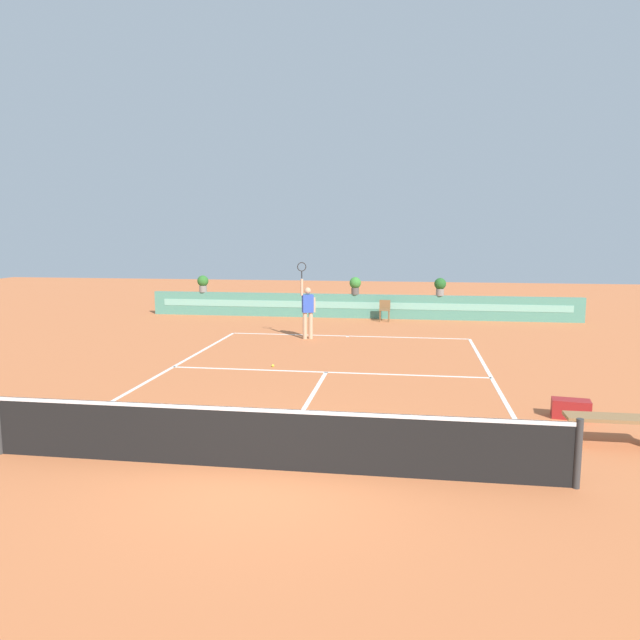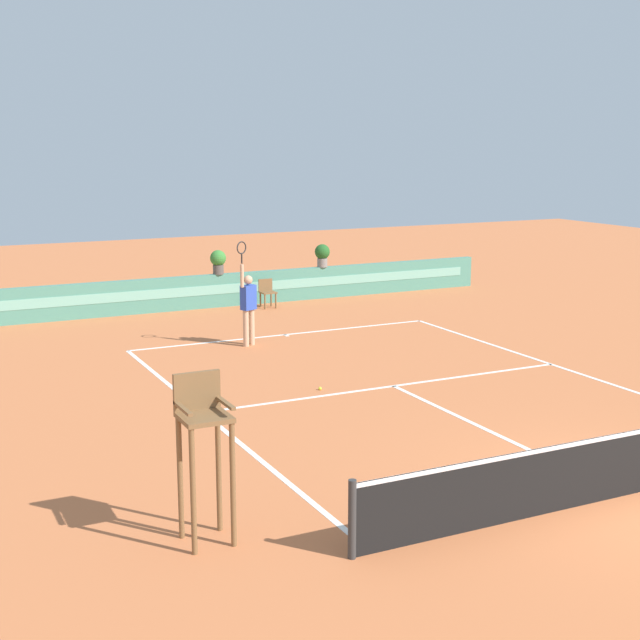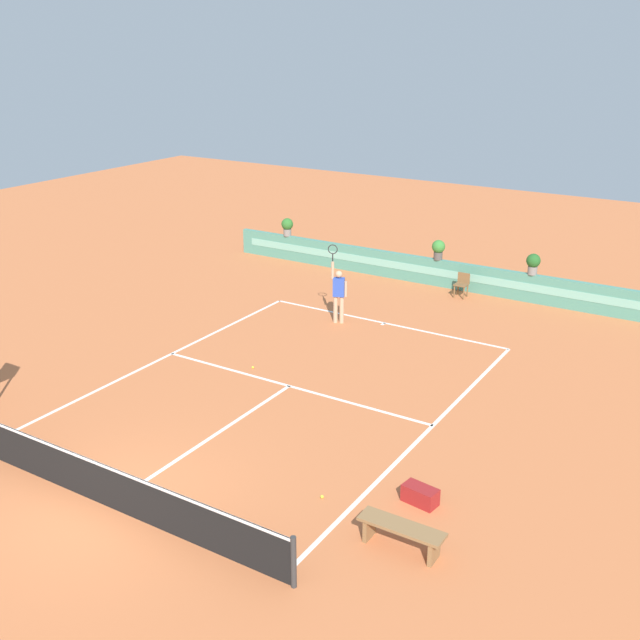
{
  "view_description": "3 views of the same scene",
  "coord_description": "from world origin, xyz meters",
  "px_view_note": "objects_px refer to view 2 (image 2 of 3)",
  "views": [
    {
      "loc": [
        2.04,
        -8.29,
        3.51
      ],
      "look_at": [
        -0.51,
        8.77,
        1.0
      ],
      "focal_mm": 33.32,
      "sensor_mm": 36.0,
      "label": 1
    },
    {
      "loc": [
        -9.17,
        -8.8,
        4.95
      ],
      "look_at": [
        -0.51,
        8.77,
        1.0
      ],
      "focal_mm": 50.2,
      "sensor_mm": 36.0,
      "label": 2
    },
    {
      "loc": [
        10.21,
        -8.52,
        8.67
      ],
      "look_at": [
        -0.51,
        8.77,
        1.0
      ],
      "focal_mm": 42.5,
      "sensor_mm": 36.0,
      "label": 3
    }
  ],
  "objects_px": {
    "ball_kid_chair": "(267,292)",
    "potted_plant_centre": "(218,260)",
    "umpire_chair": "(203,438)",
    "tennis_ball_mid_court": "(320,388)",
    "tennis_player": "(248,304)",
    "potted_plant_right": "(322,254)"
  },
  "relations": [
    {
      "from": "ball_kid_chair",
      "to": "potted_plant_centre",
      "type": "height_order",
      "value": "potted_plant_centre"
    },
    {
      "from": "umpire_chair",
      "to": "tennis_ball_mid_court",
      "type": "relative_size",
      "value": 31.47
    },
    {
      "from": "tennis_player",
      "to": "umpire_chair",
      "type": "bearing_deg",
      "value": -114.61
    },
    {
      "from": "tennis_ball_mid_court",
      "to": "potted_plant_centre",
      "type": "xyz_separation_m",
      "value": [
        1.32,
        9.59,
        1.38
      ]
    },
    {
      "from": "umpire_chair",
      "to": "potted_plant_right",
      "type": "bearing_deg",
      "value": 58.86
    },
    {
      "from": "ball_kid_chair",
      "to": "tennis_player",
      "type": "relative_size",
      "value": 0.33
    },
    {
      "from": "potted_plant_centre",
      "to": "tennis_ball_mid_court",
      "type": "bearing_deg",
      "value": -97.84
    },
    {
      "from": "umpire_chair",
      "to": "ball_kid_chair",
      "type": "xyz_separation_m",
      "value": [
        6.92,
        14.39,
        -0.86
      ]
    },
    {
      "from": "potted_plant_centre",
      "to": "ball_kid_chair",
      "type": "bearing_deg",
      "value": -29.94
    },
    {
      "from": "tennis_ball_mid_court",
      "to": "potted_plant_right",
      "type": "xyz_separation_m",
      "value": [
        4.81,
        9.59,
        1.38
      ]
    },
    {
      "from": "tennis_ball_mid_court",
      "to": "potted_plant_right",
      "type": "height_order",
      "value": "potted_plant_right"
    },
    {
      "from": "umpire_chair",
      "to": "ball_kid_chair",
      "type": "relative_size",
      "value": 2.52
    },
    {
      "from": "tennis_player",
      "to": "tennis_ball_mid_court",
      "type": "xyz_separation_m",
      "value": [
        -0.19,
        -4.35,
        -1.02
      ]
    },
    {
      "from": "potted_plant_right",
      "to": "potted_plant_centre",
      "type": "xyz_separation_m",
      "value": [
        -3.49,
        0.0,
        0.0
      ]
    },
    {
      "from": "ball_kid_chair",
      "to": "potted_plant_right",
      "type": "distance_m",
      "value": 2.51
    },
    {
      "from": "tennis_ball_mid_court",
      "to": "ball_kid_chair",
      "type": "bearing_deg",
      "value": 73.7
    },
    {
      "from": "tennis_player",
      "to": "potted_plant_right",
      "type": "bearing_deg",
      "value": 48.67
    },
    {
      "from": "umpire_chair",
      "to": "potted_plant_centre",
      "type": "xyz_separation_m",
      "value": [
        5.65,
        15.13,
        0.07
      ]
    },
    {
      "from": "tennis_ball_mid_court",
      "to": "potted_plant_centre",
      "type": "bearing_deg",
      "value": 82.16
    },
    {
      "from": "umpire_chair",
      "to": "tennis_ball_mid_court",
      "type": "height_order",
      "value": "umpire_chair"
    },
    {
      "from": "tennis_player",
      "to": "potted_plant_centre",
      "type": "height_order",
      "value": "tennis_player"
    },
    {
      "from": "umpire_chair",
      "to": "potted_plant_centre",
      "type": "height_order",
      "value": "umpire_chair"
    }
  ]
}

